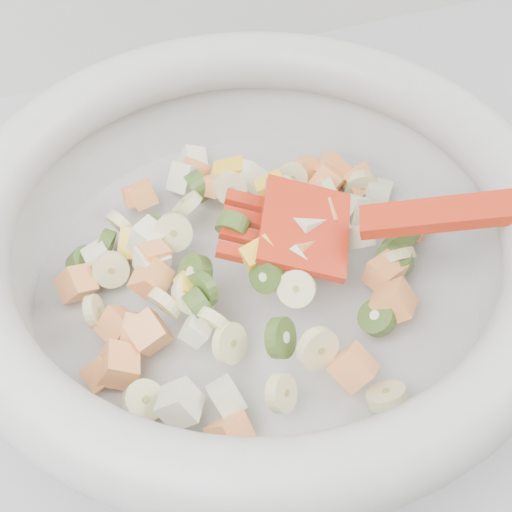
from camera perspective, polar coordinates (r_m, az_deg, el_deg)
name	(u,v)px	position (r m, az deg, el deg)	size (l,w,h in m)	color
mixing_bowl	(257,243)	(0.48, 0.06, 1.01)	(0.48, 0.40, 0.14)	#B6B6B4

